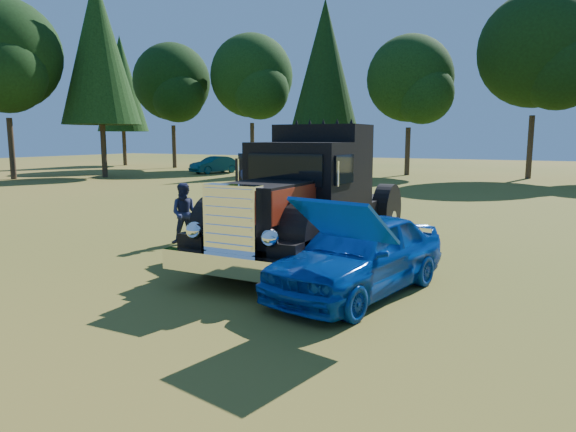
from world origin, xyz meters
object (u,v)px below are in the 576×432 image
Objects in this scene: distant_teal_car at (215,165)px; spectator_near at (251,211)px; spectator_far at (186,214)px; hotrod_coupe at (359,254)px; diamond_t_truck at (307,201)px.

spectator_near is at bearing -34.76° from distant_teal_car.
spectator_near reaches higher than distant_teal_car.
spectator_far is 0.40× the size of distant_teal_car.
spectator_near reaches higher than spectator_far.
diamond_t_truck is at bearing 133.51° from hotrod_coupe.
distant_teal_car is at bearing 23.67° from spectator_near.
distant_teal_car is at bearing 92.35° from spectator_far.
spectator_far is 26.56m from distant_teal_car.
spectator_far is (-5.36, 2.01, 0.08)m from hotrod_coupe.
spectator_near is 1.27× the size of spectator_far.
diamond_t_truck reaches higher than spectator_near.
spectator_near is 0.51× the size of distant_teal_car.
spectator_near is at bearing 150.01° from hotrod_coupe.
distant_teal_car is at bearing 129.83° from hotrod_coupe.
diamond_t_truck is 1.43m from spectator_near.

